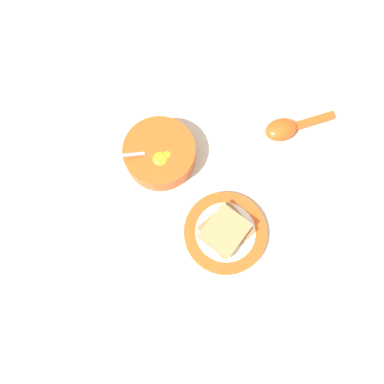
{
  "coord_description": "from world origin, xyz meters",
  "views": [
    {
      "loc": [
        0.01,
        0.22,
        0.83
      ],
      "look_at": [
        0.09,
        0.01,
        0.02
      ],
      "focal_mm": 35.0,
      "sensor_mm": 36.0,
      "label": 1
    }
  ],
  "objects_px": {
    "toast_plate": "(225,232)",
    "soup_spoon": "(286,128)",
    "egg_bowl": "(160,154)",
    "toast_sandwich": "(226,230)"
  },
  "relations": [
    {
      "from": "toast_plate",
      "to": "soup_spoon",
      "type": "distance_m",
      "value": 0.29
    },
    {
      "from": "egg_bowl",
      "to": "soup_spoon",
      "type": "height_order",
      "value": "egg_bowl"
    },
    {
      "from": "egg_bowl",
      "to": "toast_plate",
      "type": "xyz_separation_m",
      "value": [
        -0.2,
        0.12,
        -0.02
      ]
    },
    {
      "from": "egg_bowl",
      "to": "toast_sandwich",
      "type": "xyz_separation_m",
      "value": [
        -0.2,
        0.12,
        0.0
      ]
    },
    {
      "from": "egg_bowl",
      "to": "soup_spoon",
      "type": "relative_size",
      "value": 1.02
    },
    {
      "from": "toast_plate",
      "to": "soup_spoon",
      "type": "xyz_separation_m",
      "value": [
        -0.05,
        -0.28,
        0.01
      ]
    },
    {
      "from": "toast_plate",
      "to": "soup_spoon",
      "type": "relative_size",
      "value": 1.15
    },
    {
      "from": "toast_sandwich",
      "to": "soup_spoon",
      "type": "xyz_separation_m",
      "value": [
        -0.06,
        -0.28,
        -0.02
      ]
    },
    {
      "from": "soup_spoon",
      "to": "egg_bowl",
      "type": "bearing_deg",
      "value": 33.51
    },
    {
      "from": "soup_spoon",
      "to": "toast_plate",
      "type": "bearing_deg",
      "value": 79.08
    }
  ]
}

